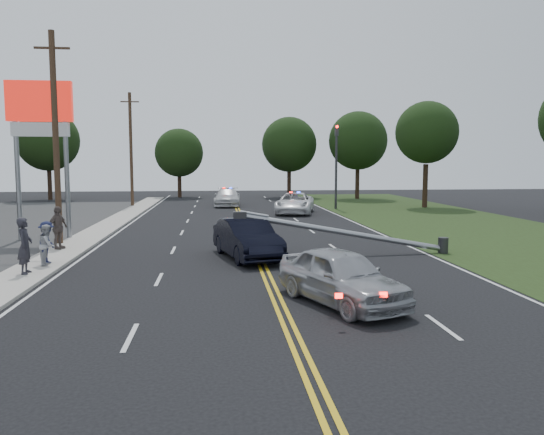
{
  "coord_description": "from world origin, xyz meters",
  "views": [
    {
      "loc": [
        -1.7,
        -13.97,
        3.98
      ],
      "look_at": [
        0.54,
        7.59,
        1.7
      ],
      "focal_mm": 35.0,
      "sensor_mm": 36.0,
      "label": 1
    }
  ],
  "objects": [
    {
      "name": "ground",
      "position": [
        0.0,
        0.0,
        0.0
      ],
      "size": [
        120.0,
        120.0,
        0.0
      ],
      "primitive_type": "plane",
      "color": "black",
      "rests_on": "ground"
    },
    {
      "name": "sidewalk",
      "position": [
        -8.4,
        10.0,
        0.06
      ],
      "size": [
        1.8,
        70.0,
        0.12
      ],
      "primitive_type": "cube",
      "color": "#ABA69B",
      "rests_on": "ground"
    },
    {
      "name": "grass_verge",
      "position": [
        13.5,
        10.0,
        0.01
      ],
      "size": [
        12.0,
        80.0,
        0.01
      ],
      "primitive_type": "cube",
      "color": "#202F12",
      "rests_on": "ground"
    },
    {
      "name": "centerline_yellow",
      "position": [
        0.0,
        10.0,
        0.01
      ],
      "size": [
        0.36,
        80.0,
        0.0
      ],
      "primitive_type": "cube",
      "color": "gold",
      "rests_on": "ground"
    },
    {
      "name": "pylon_sign",
      "position": [
        -10.5,
        14.0,
        6.0
      ],
      "size": [
        3.2,
        0.35,
        8.0
      ],
      "color": "gray",
      "rests_on": "ground"
    },
    {
      "name": "traffic_signal",
      "position": [
        8.3,
        30.0,
        4.21
      ],
      "size": [
        0.28,
        0.41,
        7.05
      ],
      "color": "#2D2D30",
      "rests_on": "ground"
    },
    {
      "name": "fallen_streetlight",
      "position": [
        4.19,
        8.0,
        0.92
      ],
      "size": [
        9.36,
        0.44,
        1.91
      ],
      "color": "#2D2D30",
      "rests_on": "ground"
    },
    {
      "name": "utility_pole_mid",
      "position": [
        -9.2,
        12.0,
        5.08
      ],
      "size": [
        1.6,
        0.28,
        10.0
      ],
      "color": "#382619",
      "rests_on": "ground"
    },
    {
      "name": "utility_pole_far",
      "position": [
        -9.2,
        34.0,
        5.08
      ],
      "size": [
        1.6,
        0.28,
        10.0
      ],
      "color": "#382619",
      "rests_on": "ground"
    },
    {
      "name": "tree_5",
      "position": [
        -19.19,
        43.8,
        6.22
      ],
      "size": [
        6.38,
        6.38,
        9.42
      ],
      "color": "black",
      "rests_on": "ground"
    },
    {
      "name": "tree_6",
      "position": [
        -5.91,
        46.59,
        4.99
      ],
      "size": [
        5.39,
        5.39,
        7.7
      ],
      "color": "black",
      "rests_on": "ground"
    },
    {
      "name": "tree_7",
      "position": [
        6.44,
        45.69,
        5.92
      ],
      "size": [
        6.18,
        6.18,
        9.02
      ],
      "color": "black",
      "rests_on": "ground"
    },
    {
      "name": "tree_8",
      "position": [
        13.42,
        42.17,
        6.24
      ],
      "size": [
        6.25,
        6.25,
        9.38
      ],
      "color": "black",
      "rests_on": "ground"
    },
    {
      "name": "tree_9",
      "position": [
        16.46,
        30.83,
        6.5
      ],
      "size": [
        5.38,
        5.38,
        9.21
      ],
      "color": "black",
      "rests_on": "ground"
    },
    {
      "name": "crashed_sedan",
      "position": [
        -0.48,
        7.71,
        0.82
      ],
      "size": [
        2.88,
        5.23,
        1.63
      ],
      "primitive_type": "imported",
      "rotation": [
        0.0,
        0.0,
        0.24
      ],
      "color": "black",
      "rests_on": "ground"
    },
    {
      "name": "waiting_sedan",
      "position": [
        1.73,
        0.34,
        0.79
      ],
      "size": [
        3.46,
        4.97,
        1.57
      ],
      "primitive_type": "imported",
      "rotation": [
        0.0,
        0.0,
        0.39
      ],
      "color": "#A1A3A9",
      "rests_on": "ground"
    },
    {
      "name": "emergency_a",
      "position": [
        4.27,
        26.49,
        0.8
      ],
      "size": [
        3.96,
        6.25,
        1.61
      ],
      "primitive_type": "imported",
      "rotation": [
        0.0,
        0.0,
        -0.24
      ],
      "color": "white",
      "rests_on": "ground"
    },
    {
      "name": "emergency_b",
      "position": [
        -0.78,
        34.05,
        0.8
      ],
      "size": [
        2.52,
        5.62,
        1.6
      ],
      "primitive_type": "imported",
      "rotation": [
        0.0,
        0.0,
        -0.05
      ],
      "color": "silver",
      "rests_on": "ground"
    },
    {
      "name": "bystander_a",
      "position": [
        -8.33,
        4.91,
        1.1
      ],
      "size": [
        0.5,
        0.74,
        1.95
      ],
      "primitive_type": "imported",
      "rotation": [
        0.0,
        0.0,
        1.62
      ],
      "color": "#26252D",
      "rests_on": "sidewalk"
    },
    {
      "name": "bystander_b",
      "position": [
        -8.06,
        6.43,
        0.89
      ],
      "size": [
        0.66,
        0.8,
        1.53
      ],
      "primitive_type": "imported",
      "rotation": [
        0.0,
        0.0,
        1.68
      ],
      "color": "#A9A9AE",
      "rests_on": "sidewalk"
    },
    {
      "name": "bystander_c",
      "position": [
        -8.16,
        6.72,
        0.93
      ],
      "size": [
        0.67,
        1.09,
        1.62
      ],
      "primitive_type": "imported",
      "rotation": [
        0.0,
        0.0,
        1.5
      ],
      "color": "#181D3E",
      "rests_on": "sidewalk"
    },
    {
      "name": "bystander_d",
      "position": [
        -8.75,
        10.19,
        1.08
      ],
      "size": [
        0.89,
        1.21,
        1.92
      ],
      "primitive_type": "imported",
      "rotation": [
        0.0,
        0.0,
        1.14
      ],
      "color": "#62544E",
      "rests_on": "sidewalk"
    }
  ]
}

